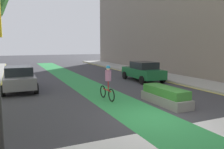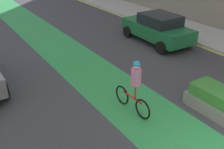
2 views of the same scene
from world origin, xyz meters
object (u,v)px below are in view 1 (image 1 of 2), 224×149
(car_green_right_far, at_px, (143,71))
(median_planter, at_px, (165,96))
(cyclist_in_lane, at_px, (108,82))
(car_grey_left_far, at_px, (19,78))

(car_green_right_far, height_order, median_planter, car_green_right_far)
(car_green_right_far, bearing_deg, cyclist_in_lane, -137.64)
(car_grey_left_far, relative_size, car_green_right_far, 0.99)
(car_grey_left_far, bearing_deg, car_green_right_far, 0.38)
(cyclist_in_lane, bearing_deg, median_planter, -40.99)
(car_green_right_far, relative_size, cyclist_in_lane, 2.29)
(median_planter, bearing_deg, car_green_right_far, 66.67)
(car_grey_left_far, bearing_deg, cyclist_in_lane, -47.51)
(car_green_right_far, xyz_separation_m, cyclist_in_lane, (-5.12, -4.67, 0.17))
(car_green_right_far, bearing_deg, median_planter, -113.33)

